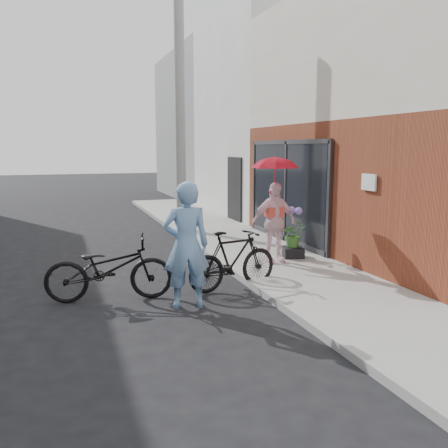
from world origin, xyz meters
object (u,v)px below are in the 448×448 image
officer (186,245)px  bike_left (109,268)px  planter (293,252)px  kimono_woman (274,222)px  utility_pole (180,109)px  bike_right (233,260)px

officer → bike_left: 1.38m
officer → bike_left: officer is taller
officer → planter: officer is taller
kimono_woman → utility_pole: bearing=99.6°
utility_pole → planter: 5.51m
utility_pole → kimono_woman: size_ratio=4.26×
utility_pole → planter: size_ratio=16.81×
bike_right → kimono_woman: kimono_woman is taller
officer → kimono_woman: size_ratio=1.19×
officer → bike_right: size_ratio=1.12×
utility_pole → bike_right: (-0.50, -5.59, -2.98)m
utility_pole → bike_right: size_ratio=4.04×
bike_left → kimono_woman: (3.40, 1.07, 0.41)m
bike_left → bike_right: size_ratio=1.16×
utility_pole → officer: (-1.51, -6.24, -2.53)m
kimono_woman → officer: bearing=-142.9°
utility_pole → planter: (1.38, -4.21, -3.27)m
officer → bike_right: officer is taller
utility_pole → bike_left: bearing=-115.2°
bike_left → planter: 4.20m
utility_pole → kimono_woman: utility_pole is taller
utility_pole → bike_right: utility_pole is taller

